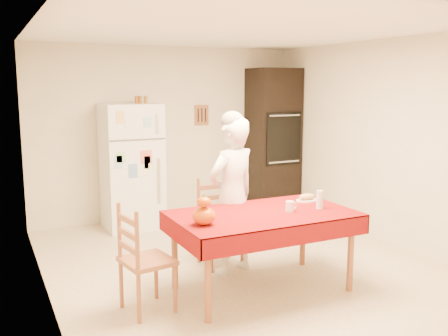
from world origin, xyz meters
TOP-DOWN VIEW (x-y plane):
  - floor at (0.00, 0.00)m, footprint 4.50×4.50m
  - room_shell at (0.00, 0.00)m, footprint 4.02×4.52m
  - refrigerator at (-0.65, 1.88)m, footprint 0.75×0.74m
  - oven_cabinet at (1.63, 1.93)m, footprint 0.70×0.62m
  - dining_table at (-0.14, -0.78)m, footprint 1.70×1.00m
  - chair_far at (-0.20, 0.07)m, footprint 0.42×0.40m
  - chair_left at (-1.32, -0.74)m, footprint 0.46×0.48m
  - seated_woman at (-0.18, -0.23)m, footprint 0.68×0.55m
  - coffee_mug at (0.11, -0.86)m, footprint 0.08×0.08m
  - pumpkin_lower at (-0.80, -0.91)m, footprint 0.20×0.20m
  - pumpkin_upper at (-0.80, -0.91)m, footprint 0.12×0.12m
  - wine_glass at (0.44, -0.88)m, footprint 0.07×0.07m
  - bread_plate at (0.51, -0.58)m, footprint 0.24×0.24m
  - bread_loaf at (0.51, -0.58)m, footprint 0.18×0.10m
  - spice_jar_left at (-0.54, 1.93)m, footprint 0.05×0.05m
  - spice_jar_mid at (-0.49, 1.93)m, footprint 0.05×0.05m
  - spice_jar_right at (-0.41, 1.93)m, footprint 0.05×0.05m

SIDE VIEW (x-z plane):
  - floor at x=0.00m, z-range 0.00..0.00m
  - chair_far at x=-0.20m, z-range 0.03..0.98m
  - chair_left at x=-1.32m, z-range 0.03..0.98m
  - dining_table at x=-0.14m, z-range 0.31..1.07m
  - bread_plate at x=0.51m, z-range 0.76..0.78m
  - bread_loaf at x=0.51m, z-range 0.78..0.84m
  - coffee_mug at x=0.11m, z-range 0.76..0.86m
  - seated_woman at x=-0.18m, z-range 0.00..1.63m
  - pumpkin_lower at x=-0.80m, z-range 0.76..0.91m
  - wine_glass at x=0.44m, z-range 0.76..0.94m
  - refrigerator at x=-0.65m, z-range 0.00..1.70m
  - pumpkin_upper at x=-0.80m, z-range 0.91..1.01m
  - oven_cabinet at x=1.63m, z-range 0.00..2.20m
  - room_shell at x=0.00m, z-range 0.37..2.88m
  - spice_jar_left at x=-0.54m, z-range 1.70..1.80m
  - spice_jar_mid at x=-0.49m, z-range 1.70..1.80m
  - spice_jar_right at x=-0.41m, z-range 1.70..1.80m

